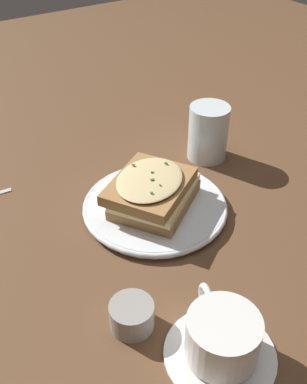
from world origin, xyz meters
TOP-DOWN VIEW (x-y plane):
  - ground_plane at (0.00, 0.00)m, footprint 2.40×2.40m
  - dinner_plate at (0.00, -0.02)m, footprint 0.25×0.25m
  - sandwich at (0.01, -0.02)m, footprint 0.19×0.17m
  - teacup_with_saucer at (0.09, 0.26)m, footprint 0.14×0.14m
  - water_glass at (-0.18, -0.10)m, footprint 0.08×0.08m
  - condiment_pot at (0.15, 0.16)m, footprint 0.06×0.06m

SIDE VIEW (x-z plane):
  - ground_plane at x=0.00m, z-range 0.00..0.00m
  - dinner_plate at x=0.00m, z-range 0.00..0.02m
  - condiment_pot at x=0.15m, z-range 0.00..0.04m
  - teacup_with_saucer at x=0.09m, z-range 0.00..0.06m
  - sandwich at x=0.01m, z-range 0.01..0.07m
  - water_glass at x=-0.18m, z-range 0.00..0.11m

